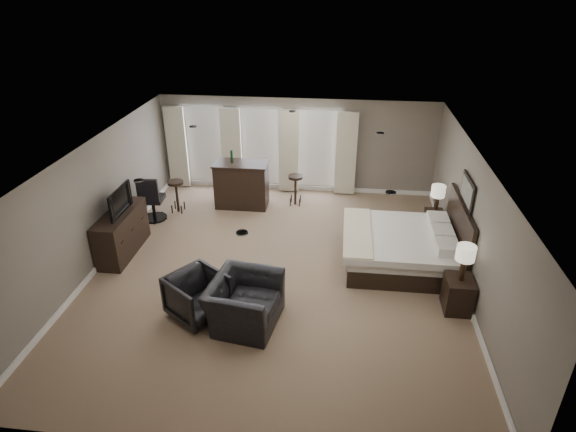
# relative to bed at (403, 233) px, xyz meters

# --- Properties ---
(room) EXTENTS (7.60, 8.60, 2.64)m
(room) POSITION_rel_bed_xyz_m (-2.58, -0.61, 0.57)
(room) COLOR #816952
(room) RESTS_ON ground
(window_bay) EXTENTS (5.25, 0.20, 2.30)m
(window_bay) POSITION_rel_bed_xyz_m (-3.58, 3.50, 0.47)
(window_bay) COLOR silver
(window_bay) RESTS_ON room
(bed) EXTENTS (2.30, 2.19, 1.46)m
(bed) POSITION_rel_bed_xyz_m (0.00, 0.00, 0.00)
(bed) COLOR silver
(bed) RESTS_ON ground
(nightstand_near) EXTENTS (0.49, 0.59, 0.65)m
(nightstand_near) POSITION_rel_bed_xyz_m (0.89, -1.45, -0.41)
(nightstand_near) COLOR black
(nightstand_near) RESTS_ON ground
(nightstand_far) EXTENTS (0.42, 0.51, 0.56)m
(nightstand_far) POSITION_rel_bed_xyz_m (0.89, 1.45, -0.45)
(nightstand_far) COLOR black
(nightstand_far) RESTS_ON ground
(lamp_near) EXTENTS (0.34, 0.34, 0.70)m
(lamp_near) POSITION_rel_bed_xyz_m (0.89, -1.45, 0.26)
(lamp_near) COLOR beige
(lamp_near) RESTS_ON nightstand_near
(lamp_far) EXTENTS (0.32, 0.32, 0.67)m
(lamp_far) POSITION_rel_bed_xyz_m (0.89, 1.45, 0.16)
(lamp_far) COLOR beige
(lamp_far) RESTS_ON nightstand_far
(wall_art) EXTENTS (0.04, 0.96, 0.56)m
(wall_art) POSITION_rel_bed_xyz_m (1.12, 0.00, 1.02)
(wall_art) COLOR slate
(wall_art) RESTS_ON room
(dresser) EXTENTS (0.54, 1.69, 0.98)m
(dresser) POSITION_rel_bed_xyz_m (-6.03, -0.25, -0.24)
(dresser) COLOR black
(dresser) RESTS_ON ground
(tv) EXTENTS (0.58, 1.00, 0.13)m
(tv) POSITION_rel_bed_xyz_m (-6.03, -0.25, 0.31)
(tv) COLOR black
(tv) RESTS_ON dresser
(armchair_near) EXTENTS (1.04, 1.41, 1.13)m
(armchair_near) POSITION_rel_bed_xyz_m (-2.91, -2.26, -0.17)
(armchair_near) COLOR black
(armchair_near) RESTS_ON ground
(armchair_far) EXTENTS (1.22, 1.23, 0.93)m
(armchair_far) POSITION_rel_bed_xyz_m (-3.77, -2.19, -0.27)
(armchair_far) COLOR black
(armchair_far) RESTS_ON ground
(bar_counter) EXTENTS (1.40, 0.73, 1.22)m
(bar_counter) POSITION_rel_bed_xyz_m (-3.90, 2.39, -0.12)
(bar_counter) COLOR black
(bar_counter) RESTS_ON ground
(bar_stool_left) EXTENTS (0.43, 0.43, 0.84)m
(bar_stool_left) POSITION_rel_bed_xyz_m (-5.49, 1.86, -0.31)
(bar_stool_left) COLOR black
(bar_stool_left) RESTS_ON ground
(bar_stool_right) EXTENTS (0.51, 0.51, 0.82)m
(bar_stool_right) POSITION_rel_bed_xyz_m (-2.52, 2.64, -0.32)
(bar_stool_right) COLOR black
(bar_stool_right) RESTS_ON ground
(desk_chair) EXTENTS (0.65, 0.65, 1.18)m
(desk_chair) POSITION_rel_bed_xyz_m (-5.95, 1.38, -0.14)
(desk_chair) COLOR black
(desk_chair) RESTS_ON ground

